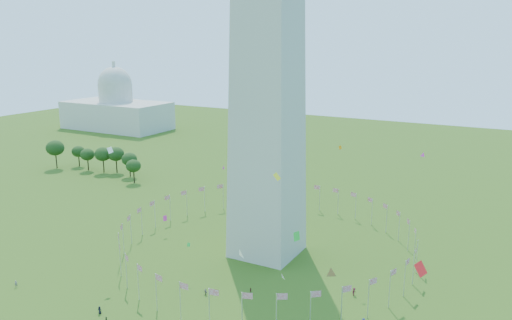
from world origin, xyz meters
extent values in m
cylinder|color=silver|center=(40.00, 50.00, 4.50)|extent=(0.24, 0.24, 9.00)
cylinder|color=silver|center=(39.39, 56.95, 4.50)|extent=(0.24, 0.24, 9.00)
cylinder|color=silver|center=(37.59, 63.68, 4.50)|extent=(0.24, 0.24, 9.00)
cylinder|color=silver|center=(34.64, 70.00, 4.50)|extent=(0.24, 0.24, 9.00)
cylinder|color=silver|center=(30.64, 75.71, 4.50)|extent=(0.24, 0.24, 9.00)
cylinder|color=silver|center=(25.71, 80.64, 4.50)|extent=(0.24, 0.24, 9.00)
cylinder|color=silver|center=(20.00, 84.64, 4.50)|extent=(0.24, 0.24, 9.00)
cylinder|color=silver|center=(13.68, 87.59, 4.50)|extent=(0.24, 0.24, 9.00)
cylinder|color=silver|center=(6.95, 89.39, 4.50)|extent=(0.24, 0.24, 9.00)
cylinder|color=silver|center=(0.00, 90.00, 4.50)|extent=(0.24, 0.24, 9.00)
cylinder|color=silver|center=(-6.95, 89.39, 4.50)|extent=(0.24, 0.24, 9.00)
cylinder|color=silver|center=(-13.68, 87.59, 4.50)|extent=(0.24, 0.24, 9.00)
cylinder|color=silver|center=(-20.00, 84.64, 4.50)|extent=(0.24, 0.24, 9.00)
cylinder|color=silver|center=(-25.71, 80.64, 4.50)|extent=(0.24, 0.24, 9.00)
cylinder|color=silver|center=(-30.64, 75.71, 4.50)|extent=(0.24, 0.24, 9.00)
cylinder|color=silver|center=(-34.64, 70.00, 4.50)|extent=(0.24, 0.24, 9.00)
cylinder|color=silver|center=(-37.59, 63.68, 4.50)|extent=(0.24, 0.24, 9.00)
cylinder|color=silver|center=(-39.39, 56.95, 4.50)|extent=(0.24, 0.24, 9.00)
cylinder|color=silver|center=(-40.00, 50.00, 4.50)|extent=(0.24, 0.24, 9.00)
cylinder|color=silver|center=(-39.39, 43.05, 4.50)|extent=(0.24, 0.24, 9.00)
cylinder|color=silver|center=(-37.59, 36.32, 4.50)|extent=(0.24, 0.24, 9.00)
cylinder|color=silver|center=(-34.64, 30.00, 4.50)|extent=(0.24, 0.24, 9.00)
cylinder|color=silver|center=(-30.64, 24.29, 4.50)|extent=(0.24, 0.24, 9.00)
cylinder|color=silver|center=(-25.71, 19.36, 4.50)|extent=(0.24, 0.24, 9.00)
cylinder|color=silver|center=(-20.00, 15.36, 4.50)|extent=(0.24, 0.24, 9.00)
cylinder|color=silver|center=(-13.68, 12.41, 4.50)|extent=(0.24, 0.24, 9.00)
cylinder|color=silver|center=(-6.95, 10.61, 4.50)|extent=(0.24, 0.24, 9.00)
cylinder|color=silver|center=(0.00, 10.00, 4.50)|extent=(0.24, 0.24, 9.00)
cylinder|color=silver|center=(6.95, 10.61, 4.50)|extent=(0.24, 0.24, 9.00)
cylinder|color=silver|center=(13.68, 12.41, 4.50)|extent=(0.24, 0.24, 9.00)
cylinder|color=silver|center=(20.00, 15.36, 4.50)|extent=(0.24, 0.24, 9.00)
cylinder|color=silver|center=(25.71, 19.36, 4.50)|extent=(0.24, 0.24, 9.00)
cylinder|color=silver|center=(30.64, 24.29, 4.50)|extent=(0.24, 0.24, 9.00)
cylinder|color=silver|center=(34.64, 30.00, 4.50)|extent=(0.24, 0.24, 9.00)
cylinder|color=silver|center=(37.59, 36.32, 4.50)|extent=(0.24, 0.24, 9.00)
cylinder|color=silver|center=(39.39, 43.05, 4.50)|extent=(0.24, 0.24, 9.00)
imported|color=#521218|center=(7.45, 27.16, 0.75)|extent=(1.00, 1.02, 1.50)
imported|color=slate|center=(-1.57, 21.63, 0.74)|extent=(1.48, 0.92, 1.49)
imported|color=black|center=(-17.21, 3.70, 0.88)|extent=(0.97, 0.77, 1.75)
imported|color=gray|center=(-43.96, 2.88, 0.85)|extent=(0.67, 0.74, 1.70)
imported|color=#51121E|center=(29.11, 38.00, 0.95)|extent=(1.07, 1.39, 1.89)
plane|color=white|center=(9.95, 18.53, 13.99)|extent=(1.87, 1.84, 2.52)
plane|color=red|center=(50.56, -7.61, 31.22)|extent=(1.53, 1.68, 1.92)
plane|color=white|center=(-32.83, 25.61, 30.72)|extent=(0.48, 1.84, 1.89)
plane|color=#CC2699|center=(-23.96, 65.64, 18.01)|extent=(0.23, 1.44, 1.44)
plane|color=green|center=(-10.17, 27.18, 8.77)|extent=(0.99, 0.61, 1.05)
plane|color=yellow|center=(20.52, 13.87, 33.61)|extent=(1.61, 1.01, 1.47)
plane|color=orange|center=(19.51, 52.19, 31.78)|extent=(0.80, 0.77, 1.11)
plane|color=white|center=(14.64, 29.59, 5.00)|extent=(1.55, 1.27, 1.50)
plane|color=green|center=(21.74, 20.76, 19.57)|extent=(2.02, 0.48, 2.00)
plane|color=#CC2699|center=(-33.20, 46.57, 5.36)|extent=(0.87, 1.60, 1.78)
plane|color=#CC2699|center=(42.05, 38.06, 35.15)|extent=(1.04, 0.72, 0.95)
plane|color=orange|center=(28.70, 22.65, 12.21)|extent=(2.04, 1.68, 1.88)
ellipsoid|color=#264B19|center=(-129.21, 87.07, 6.42)|extent=(8.22, 8.22, 12.85)
ellipsoid|color=#264B19|center=(-122.85, 94.67, 4.75)|extent=(6.08, 6.08, 9.51)
ellipsoid|color=#264B19|center=(-113.10, 91.07, 4.98)|extent=(6.38, 6.38, 9.96)
ellipsoid|color=#264B19|center=(-104.02, 91.62, 5.68)|extent=(7.27, 7.27, 11.36)
ellipsoid|color=#264B19|center=(-98.88, 94.41, 5.73)|extent=(7.34, 7.34, 11.46)
ellipsoid|color=#264B19|center=(-89.01, 92.21, 5.21)|extent=(6.68, 6.68, 10.43)
ellipsoid|color=#264B19|center=(-80.81, 85.62, 4.87)|extent=(6.23, 6.23, 9.74)
camera|label=1|loc=(59.55, -66.02, 58.31)|focal=35.00mm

